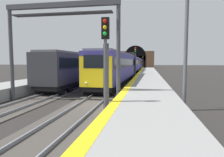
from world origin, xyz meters
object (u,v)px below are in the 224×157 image
object	(u,v)px
train_main_approaching	(130,65)
railway_signal_far	(143,61)
catenary_mast_near	(185,42)
railway_signal_near	(106,59)
railway_signal_mid	(135,60)
train_adjacent_platform	(109,65)
overhead_signal_gantry	(62,28)

from	to	relation	value
train_main_approaching	railway_signal_far	distance (m)	38.42
railway_signal_far	catenary_mast_near	world-z (taller)	catenary_mast_near
railway_signal_near	railway_signal_mid	world-z (taller)	railway_signal_mid
train_adjacent_platform	railway_signal_near	distance (m)	34.25
train_adjacent_platform	railway_signal_near	bearing A→B (deg)	-167.96
railway_signal_near	catenary_mast_near	bearing A→B (deg)	123.48
train_main_approaching	railway_signal_near	world-z (taller)	railway_signal_near
train_adjacent_platform	catenary_mast_near	bearing A→B (deg)	-159.67
train_main_approaching	railway_signal_near	xyz separation A→B (m)	(-34.74, -1.81, 0.80)
overhead_signal_gantry	railway_signal_near	bearing A→B (deg)	-134.11
train_adjacent_platform	railway_signal_near	size ratio (longest dim) A/B	11.06
train_adjacent_platform	overhead_signal_gantry	xyz separation A→B (m)	(-29.73, -2.24, 3.12)
overhead_signal_gantry	catenary_mast_near	bearing A→B (deg)	-97.61
train_adjacent_platform	railway_signal_near	world-z (taller)	railway_signal_near
train_main_approaching	railway_signal_far	bearing A→B (deg)	178.80
train_main_approaching	railway_signal_near	bearing A→B (deg)	4.48
train_main_approaching	railway_signal_mid	distance (m)	11.20
railway_signal_far	overhead_signal_gantry	size ratio (longest dim) A/B	0.62
railway_signal_far	catenary_mast_near	bearing A→B (deg)	3.47
overhead_signal_gantry	railway_signal_far	bearing A→B (deg)	-3.35
railway_signal_near	railway_signal_mid	distance (m)	23.72
railway_signal_far	catenary_mast_near	xyz separation A→B (m)	(-70.29, -4.26, 0.95)
train_adjacent_platform	railway_signal_near	xyz separation A→B (m)	(-33.66, -6.29, 0.85)
railway_signal_near	railway_signal_mid	bearing A→B (deg)	-180.00
train_adjacent_platform	railway_signal_far	bearing A→B (deg)	-7.61
train_main_approaching	train_adjacent_platform	size ratio (longest dim) A/B	1.02
railway_signal_near	catenary_mast_near	world-z (taller)	catenary_mast_near
overhead_signal_gantry	catenary_mast_near	distance (m)	8.48
train_adjacent_platform	catenary_mast_near	world-z (taller)	catenary_mast_near
train_main_approaching	railway_signal_mid	size ratio (longest dim) A/B	10.70
train_adjacent_platform	catenary_mast_near	xyz separation A→B (m)	(-30.84, -10.55, 1.86)
train_main_approaching	catenary_mast_near	size ratio (longest dim) A/B	7.26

